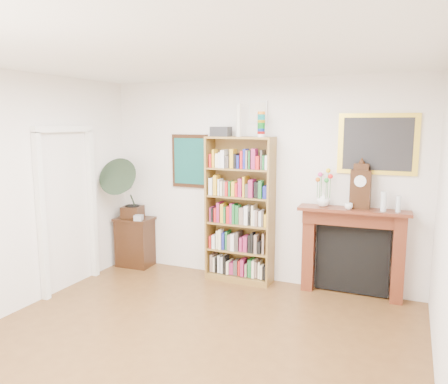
# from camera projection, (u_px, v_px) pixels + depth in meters

# --- Properties ---
(room) EXTENTS (4.51, 5.01, 2.81)m
(room) POSITION_uv_depth(u_px,v_px,m) (164.00, 217.00, 3.80)
(room) COLOR brown
(room) RESTS_ON ground
(door_casing) EXTENTS (0.08, 1.02, 2.17)m
(door_casing) POSITION_uv_depth(u_px,v_px,m) (68.00, 195.00, 5.77)
(door_casing) COLOR white
(door_casing) RESTS_ON left_wall
(teal_poster) EXTENTS (0.58, 0.04, 0.78)m
(teal_poster) POSITION_uv_depth(u_px,v_px,m) (190.00, 161.00, 6.42)
(teal_poster) COLOR black
(teal_poster) RESTS_ON back_wall
(small_picture) EXTENTS (0.26, 0.04, 0.30)m
(small_picture) POSITION_uv_depth(u_px,v_px,m) (258.00, 112.00, 5.89)
(small_picture) COLOR white
(small_picture) RESTS_ON back_wall
(gilt_painting) EXTENTS (0.95, 0.04, 0.75)m
(gilt_painting) POSITION_uv_depth(u_px,v_px,m) (377.00, 144.00, 5.35)
(gilt_painting) COLOR yellow
(gilt_painting) RESTS_ON back_wall
(bookshelf) EXTENTS (0.93, 0.33, 2.33)m
(bookshelf) POSITION_uv_depth(u_px,v_px,m) (240.00, 202.00, 6.01)
(bookshelf) COLOR brown
(bookshelf) RESTS_ON floor
(side_cabinet) EXTENTS (0.58, 0.44, 0.76)m
(side_cabinet) POSITION_uv_depth(u_px,v_px,m) (135.00, 242.00, 6.77)
(side_cabinet) COLOR black
(side_cabinet) RESTS_ON floor
(fireplace) EXTENTS (1.38, 0.40, 1.15)m
(fireplace) POSITION_uv_depth(u_px,v_px,m) (352.00, 244.00, 5.57)
(fireplace) COLOR #511C13
(fireplace) RESTS_ON floor
(gramophone) EXTENTS (0.68, 0.80, 0.93)m
(gramophone) POSITION_uv_depth(u_px,v_px,m) (125.00, 185.00, 6.52)
(gramophone) COLOR black
(gramophone) RESTS_ON side_cabinet
(cd_stack) EXTENTS (0.15, 0.15, 0.08)m
(cd_stack) POSITION_uv_depth(u_px,v_px,m) (139.00, 218.00, 6.53)
(cd_stack) COLOR #BAB9C6
(cd_stack) RESTS_ON side_cabinet
(mantel_clock) EXTENTS (0.25, 0.15, 0.56)m
(mantel_clock) POSITION_uv_depth(u_px,v_px,m) (361.00, 187.00, 5.41)
(mantel_clock) COLOR black
(mantel_clock) RESTS_ON fireplace
(flower_vase) EXTENTS (0.20, 0.20, 0.17)m
(flower_vase) POSITION_uv_depth(u_px,v_px,m) (323.00, 200.00, 5.58)
(flower_vase) COLOR white
(flower_vase) RESTS_ON fireplace
(teacup) EXTENTS (0.12, 0.12, 0.08)m
(teacup) POSITION_uv_depth(u_px,v_px,m) (349.00, 206.00, 5.39)
(teacup) COLOR white
(teacup) RESTS_ON fireplace
(bottle_left) EXTENTS (0.07, 0.07, 0.24)m
(bottle_left) POSITION_uv_depth(u_px,v_px,m) (384.00, 201.00, 5.27)
(bottle_left) COLOR silver
(bottle_left) RESTS_ON fireplace
(bottle_right) EXTENTS (0.06, 0.06, 0.20)m
(bottle_right) POSITION_uv_depth(u_px,v_px,m) (398.00, 204.00, 5.22)
(bottle_right) COLOR silver
(bottle_right) RESTS_ON fireplace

